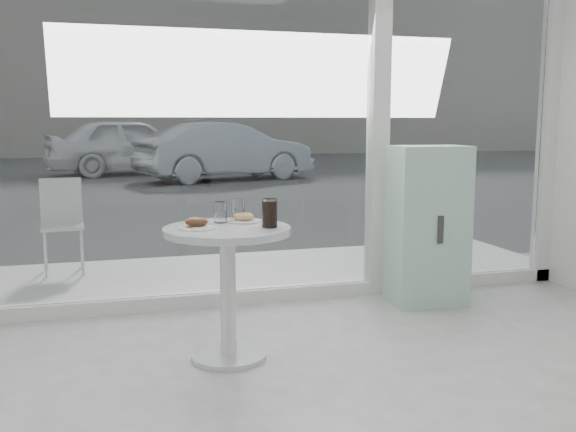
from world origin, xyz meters
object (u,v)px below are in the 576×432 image
object	(u,v)px
car_white	(132,146)
cola_glass	(270,214)
mint_cabinet	(428,226)
plate_donut	(244,219)
car_silver	(225,151)
water_tumbler_a	(220,213)
patio_chair	(62,219)
main_table	(228,265)
water_tumbler_b	(238,211)
plate_fritter	(197,224)

from	to	relation	value
car_white	cola_glass	world-z (taller)	car_white
mint_cabinet	plate_donut	bearing A→B (deg)	-156.86
mint_cabinet	car_silver	size ratio (longest dim) A/B	0.29
plate_donut	car_silver	bearing A→B (deg)	80.05
car_silver	water_tumbler_a	distance (m)	11.24
water_tumbler_a	car_white	bearing A→B (deg)	89.70
patio_chair	plate_donut	distance (m)	2.50
car_white	main_table	bearing A→B (deg)	168.81
patio_chair	plate_donut	xyz separation A→B (m)	(1.15, -2.20, 0.28)
patio_chair	cola_glass	distance (m)	2.75
car_silver	mint_cabinet	bearing A→B (deg)	161.40
plate_donut	water_tumbler_b	xyz separation A→B (m)	(-0.02, 0.07, 0.04)
car_silver	plate_fritter	xyz separation A→B (m)	(-2.24, -11.23, 0.13)
cola_glass	plate_fritter	bearing A→B (deg)	170.83
water_tumbler_a	main_table	bearing A→B (deg)	-87.98
patio_chair	plate_fritter	size ratio (longest dim) A/B	3.93
mint_cabinet	water_tumbler_a	size ratio (longest dim) A/B	9.59
main_table	plate_fritter	bearing A→B (deg)	-176.28
mint_cabinet	cola_glass	xyz separation A→B (m)	(-1.42, -0.80, 0.26)
water_tumbler_a	patio_chair	bearing A→B (deg)	115.07
car_silver	plate_fritter	world-z (taller)	car_silver
cola_glass	mint_cabinet	bearing A→B (deg)	29.25
main_table	patio_chair	bearing A→B (deg)	113.54
car_silver	water_tumbler_b	bearing A→B (deg)	153.59
car_silver	plate_donut	distance (m)	11.23
plate_fritter	water_tumbler_b	bearing A→B (deg)	40.27
plate_donut	main_table	bearing A→B (deg)	-129.67
main_table	plate_fritter	distance (m)	0.30
mint_cabinet	cola_glass	world-z (taller)	mint_cabinet
patio_chair	water_tumbler_a	xyz separation A→B (m)	(1.02, -2.18, 0.31)
patio_chair	water_tumbler_b	xyz separation A→B (m)	(1.14, -2.12, 0.31)
mint_cabinet	plate_fritter	world-z (taller)	mint_cabinet
water_tumbler_b	cola_glass	world-z (taller)	cola_glass
water_tumbler_b	car_silver	bearing A→B (deg)	79.89
patio_chair	plate_fritter	world-z (taller)	patio_chair
main_table	mint_cabinet	world-z (taller)	mint_cabinet
cola_glass	patio_chair	bearing A→B (deg)	117.30
water_tumbler_a	car_silver	bearing A→B (deg)	79.35
main_table	water_tumbler_b	distance (m)	0.37
patio_chair	plate_fritter	xyz separation A→B (m)	(0.85, -2.36, 0.28)
patio_chair	plate_donut	size ratio (longest dim) A/B	3.99
car_silver	water_tumbler_b	distance (m)	11.17
plate_fritter	cola_glass	world-z (taller)	cola_glass
main_table	patio_chair	distance (m)	2.57
mint_cabinet	patio_chair	size ratio (longest dim) A/B	1.45
car_white	patio_chair	bearing A→B (deg)	163.50
water_tumbler_a	plate_donut	bearing A→B (deg)	-8.77
plate_donut	water_tumbler_a	world-z (taller)	water_tumbler_a
mint_cabinet	water_tumbler_a	distance (m)	1.76
patio_chair	water_tumbler_b	bearing A→B (deg)	-65.42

